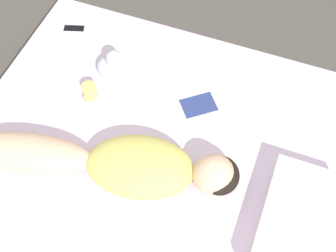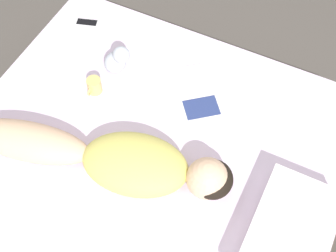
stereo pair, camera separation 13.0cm
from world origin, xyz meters
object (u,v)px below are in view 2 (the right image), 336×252
person (114,159)px  open_magazine (197,94)px  coffee_mug (94,86)px  cell_phone (87,23)px

person → open_magazine: size_ratio=2.85×
person → open_magazine: person is taller
open_magazine → coffee_mug: bearing=-105.4°
open_magazine → cell_phone: size_ratio=2.97×
person → open_magazine: bearing=151.0°
coffee_mug → person: bearing=42.6°
coffee_mug → cell_phone: coffee_mug is taller
open_magazine → cell_phone: same height
cell_phone → coffee_mug: bearing=18.7°
person → cell_phone: (-0.82, -0.68, -0.09)m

